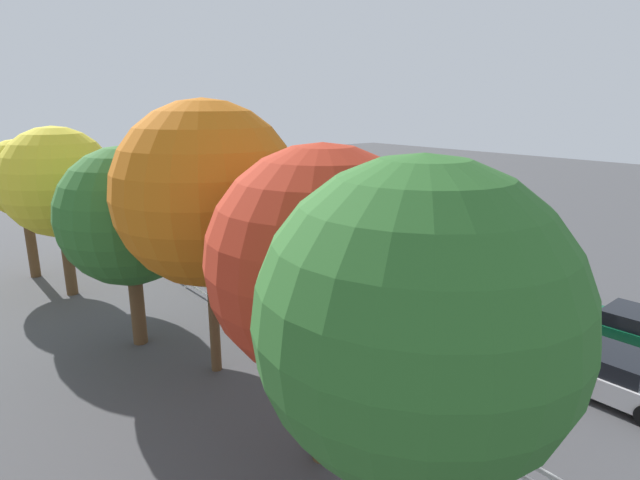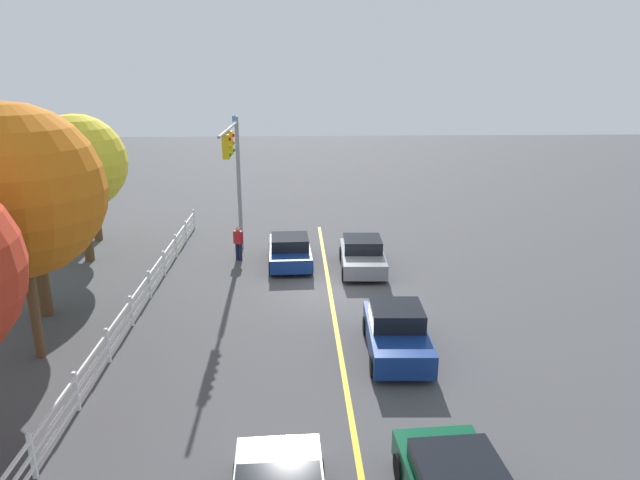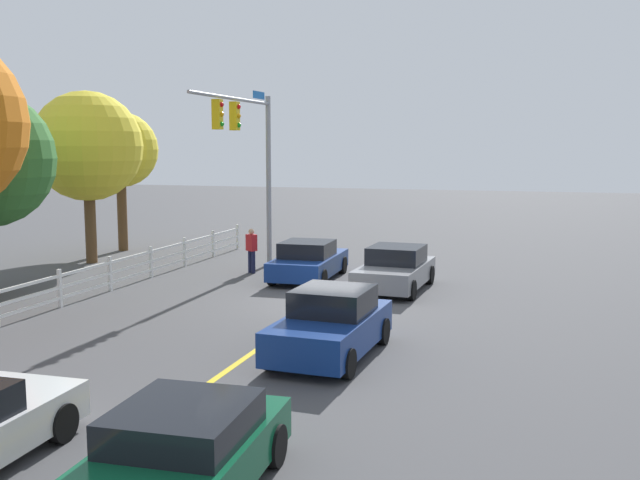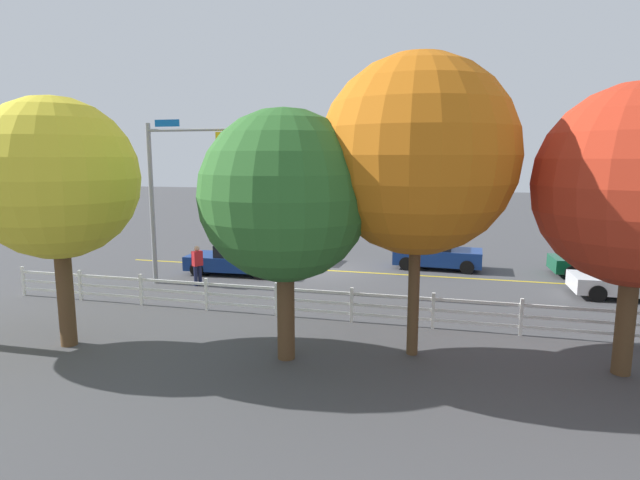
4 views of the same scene
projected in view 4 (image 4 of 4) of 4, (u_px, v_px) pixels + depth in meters
ground_plane at (319, 270)px, 24.58m from camera, size 120.00×120.00×0.00m
lane_center_stripe at (403, 275)px, 23.60m from camera, size 28.00×0.16×0.01m
signal_assembly at (193, 171)px, 20.83m from camera, size 6.76×0.38×6.84m
car_0 at (636, 282)px, 19.58m from camera, size 4.50×2.06×1.29m
car_1 at (437, 254)px, 24.85m from camera, size 4.19×2.08×1.55m
car_2 at (236, 259)px, 23.75m from camera, size 4.39×2.12×1.41m
car_3 at (278, 248)px, 26.71m from camera, size 4.32×2.16×1.45m
car_4 at (601, 263)px, 23.10m from camera, size 4.33×2.17×1.30m
pedestrian at (197, 264)px, 21.50m from camera, size 0.43×0.48×1.69m
white_rail_fence at (352, 304)px, 16.77m from camera, size 26.10×0.10×1.15m
tree_0 at (639, 186)px, 12.10m from camera, size 4.82×4.82×7.10m
tree_1 at (418, 156)px, 13.28m from camera, size 5.17×5.17×7.97m
tree_2 at (285, 196)px, 13.14m from camera, size 4.42×4.42×6.58m
tree_3 at (56, 179)px, 14.05m from camera, size 4.43×4.43×6.98m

